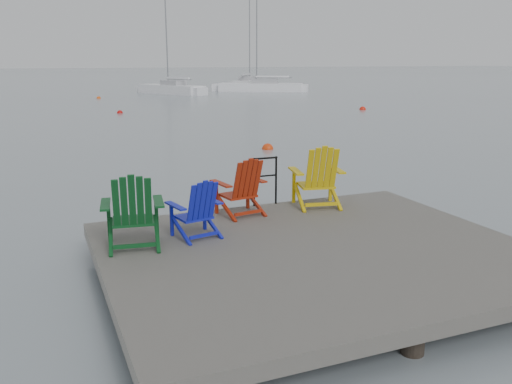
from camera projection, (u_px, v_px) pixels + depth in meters
name	position (u px, v px, depth m)	size (l,w,h in m)	color
ground	(316.00, 280.00, 7.92)	(400.00, 400.00, 0.00)	slate
dock	(316.00, 257.00, 7.84)	(6.00, 5.00, 1.40)	#2D2B28
handrail	(265.00, 176.00, 9.96)	(0.48, 0.04, 0.90)	black
chair_green	(133.00, 210.00, 7.67)	(0.97, 0.91, 1.10)	#0B4019
chair_blue	(197.00, 208.00, 8.14)	(0.82, 0.77, 0.91)	#1019AE
chair_red	(242.00, 186.00, 9.30)	(0.90, 0.84, 1.02)	maroon
chair_yellow	(318.00, 176.00, 9.82)	(1.04, 0.98, 1.14)	gold
sailboat_near	(171.00, 90.00, 50.30)	(5.07, 7.45, 10.33)	white
sailboat_mid	(249.00, 84.00, 62.84)	(7.18, 8.88, 12.55)	silver
sailboat_far	(261.00, 88.00, 53.98)	(8.23, 5.97, 11.41)	white
buoy_a	(268.00, 149.00, 19.41)	(0.41, 0.41, 0.41)	red
buoy_b	(120.00, 113.00, 32.33)	(0.35, 0.35, 0.35)	#BB0D0B
buoy_c	(363.00, 110.00, 34.54)	(0.41, 0.41, 0.41)	red
buoy_d	(99.00, 98.00, 44.41)	(0.35, 0.35, 0.35)	#E44D0D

